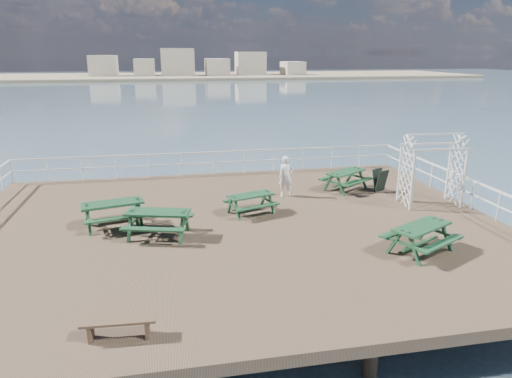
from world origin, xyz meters
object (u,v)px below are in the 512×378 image
(picnic_table_c, at_px, (346,176))
(flat_bench_far, at_px, (119,324))
(picnic_table_a, at_px, (113,209))
(picnic_table_e, at_px, (421,233))
(trellis_arbor, at_px, (432,173))
(person, at_px, (286,176))
(picnic_table_b, at_px, (251,200))
(picnic_table_d, at_px, (158,218))

(picnic_table_c, relative_size, flat_bench_far, 1.58)
(picnic_table_a, bearing_deg, picnic_table_e, -36.66)
(picnic_table_c, relative_size, picnic_table_e, 0.98)
(trellis_arbor, distance_m, person, 5.49)
(picnic_table_a, distance_m, picnic_table_e, 9.69)
(picnic_table_c, bearing_deg, picnic_table_b, 173.66)
(picnic_table_c, xyz_separation_m, picnic_table_e, (-0.24, -6.37, 0.02))
(picnic_table_b, relative_size, picnic_table_d, 0.87)
(trellis_arbor, bearing_deg, picnic_table_e, -120.09)
(picnic_table_b, relative_size, picnic_table_c, 0.84)
(picnic_table_a, bearing_deg, picnic_table_d, -52.25)
(picnic_table_e, relative_size, flat_bench_far, 1.61)
(picnic_table_d, xyz_separation_m, flat_bench_far, (-0.74, -5.29, -0.29))
(picnic_table_a, bearing_deg, picnic_table_c, 2.17)
(picnic_table_a, relative_size, flat_bench_far, 1.50)
(picnic_table_e, bearing_deg, flat_bench_far, 170.95)
(picnic_table_a, distance_m, flat_bench_far, 6.53)
(picnic_table_a, relative_size, picnic_table_b, 1.13)
(picnic_table_a, distance_m, picnic_table_b, 4.71)
(picnic_table_b, bearing_deg, flat_bench_far, -138.24)
(picnic_table_b, bearing_deg, picnic_table_e, -63.24)
(picnic_table_b, height_order, picnic_table_e, picnic_table_e)
(picnic_table_a, height_order, person, person)
(picnic_table_d, relative_size, person, 1.40)
(picnic_table_a, bearing_deg, person, 4.89)
(flat_bench_far, height_order, person, person)
(picnic_table_d, distance_m, trellis_arbor, 10.16)
(picnic_table_c, relative_size, picnic_table_d, 1.03)
(picnic_table_b, distance_m, person, 2.50)
(picnic_table_e, distance_m, person, 6.45)
(picnic_table_a, relative_size, trellis_arbor, 0.83)
(flat_bench_far, distance_m, trellis_arbor, 12.68)
(trellis_arbor, bearing_deg, picnic_table_a, -175.76)
(trellis_arbor, relative_size, person, 1.66)
(picnic_table_b, distance_m, picnic_table_c, 4.95)
(picnic_table_b, distance_m, trellis_arbor, 6.88)
(picnic_table_e, bearing_deg, picnic_table_d, 133.39)
(picnic_table_e, xyz_separation_m, person, (-2.46, 5.95, 0.22))
(picnic_table_a, relative_size, picnic_table_d, 0.98)
(trellis_arbor, bearing_deg, person, 162.05)
(person, bearing_deg, picnic_table_e, -66.44)
(picnic_table_c, height_order, picnic_table_e, picnic_table_e)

